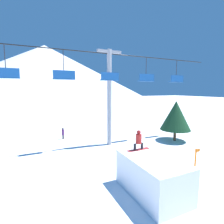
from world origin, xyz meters
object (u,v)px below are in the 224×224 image
(pine_tree_near, at_px, (176,116))
(distant_skier, at_px, (63,133))
(snow_ramp, at_px, (152,176))
(trail_marker, at_px, (195,160))
(snowboarder, at_px, (139,140))

(pine_tree_near, height_order, distant_skier, pine_tree_near)
(snow_ramp, distance_m, trail_marker, 4.01)
(snow_ramp, distance_m, pine_tree_near, 10.62)
(snow_ramp, height_order, trail_marker, snow_ramp)
(snowboarder, distance_m, trail_marker, 4.31)
(snowboarder, bearing_deg, distant_skier, 102.92)
(trail_marker, bearing_deg, pine_tree_near, 55.09)
(pine_tree_near, relative_size, trail_marker, 2.63)
(trail_marker, distance_m, distant_skier, 13.26)
(distant_skier, bearing_deg, snow_ramp, -78.63)
(pine_tree_near, xyz_separation_m, distant_skier, (-10.59, 5.62, -2.01))
(snowboarder, bearing_deg, pine_tree_near, 32.96)
(snowboarder, distance_m, pine_tree_near, 9.65)
(trail_marker, height_order, distant_skier, trail_marker)
(snow_ramp, bearing_deg, pine_tree_near, 39.06)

